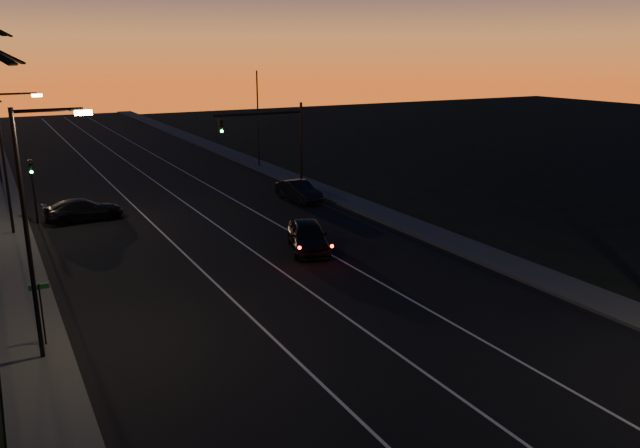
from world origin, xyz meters
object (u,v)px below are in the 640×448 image
right_car (298,191)px  cross_car (83,210)px  lead_car (308,236)px  signal_mast (273,134)px

right_car → cross_car: right_car is taller
lead_car → cross_car: bearing=128.7°
signal_mast → cross_car: bearing=-177.5°
lead_car → cross_car: size_ratio=1.14×
signal_mast → right_car: signal_mast is taller
cross_car → signal_mast: bearing=2.5°
right_car → cross_car: (-14.84, 1.66, -0.02)m
cross_car → right_car: bearing=-6.4°
signal_mast → cross_car: signal_mast is taller
lead_car → cross_car: lead_car is taller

